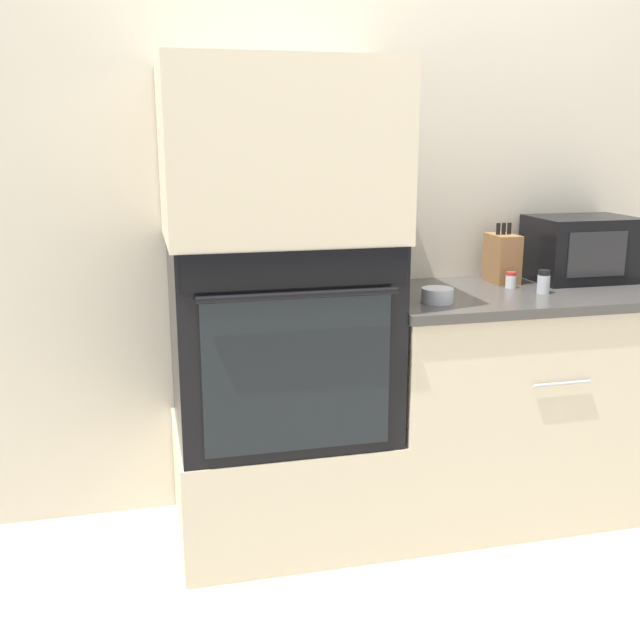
{
  "coord_description": "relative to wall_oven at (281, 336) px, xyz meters",
  "views": [
    {
      "loc": [
        -0.86,
        -2.23,
        1.47
      ],
      "look_at": [
        -0.26,
        0.21,
        0.84
      ],
      "focal_mm": 42.0,
      "sensor_mm": 36.0,
      "label": 1
    }
  ],
  "objects": [
    {
      "name": "wall_oven",
      "position": [
        0.0,
        0.0,
        0.0
      ],
      "size": [
        0.75,
        0.64,
        0.7
      ],
      "color": "black",
      "rests_on": "oven_cabinet_base"
    },
    {
      "name": "oven_cabinet_base",
      "position": [
        -0.0,
        0.0,
        -0.56
      ],
      "size": [
        0.77,
        0.6,
        0.42
      ],
      "color": "beige",
      "rests_on": "ground_plane"
    },
    {
      "name": "oven_cabinet_upper",
      "position": [
        0.0,
        0.0,
        0.64
      ],
      "size": [
        0.77,
        0.6,
        0.58
      ],
      "color": "beige",
      "rests_on": "wall_oven"
    },
    {
      "name": "wall_back",
      "position": [
        0.39,
        0.33,
        0.48
      ],
      "size": [
        8.0,
        0.05,
        2.5
      ],
      "color": "beige",
      "rests_on": "ground_plane"
    },
    {
      "name": "counter_unit",
      "position": [
        0.94,
        0.0,
        -0.32
      ],
      "size": [
        1.14,
        0.63,
        0.89
      ],
      "color": "beige",
      "rests_on": "ground_plane"
    },
    {
      "name": "knife_block",
      "position": [
        0.93,
        0.16,
        0.22
      ],
      "size": [
        0.1,
        0.16,
        0.24
      ],
      "color": "olive",
      "rests_on": "counter_unit"
    },
    {
      "name": "ground_plane",
      "position": [
        0.39,
        -0.3,
        -0.77
      ],
      "size": [
        12.0,
        12.0,
        0.0
      ],
      "primitive_type": "plane",
      "color": "beige"
    },
    {
      "name": "microwave",
      "position": [
        1.26,
        0.13,
        0.25
      ],
      "size": [
        0.4,
        0.3,
        0.26
      ],
      "color": "black",
      "rests_on": "counter_unit"
    },
    {
      "name": "condiment_jar_mid",
      "position": [
        0.91,
        0.04,
        0.15
      ],
      "size": [
        0.04,
        0.04,
        0.06
      ],
      "color": "silver",
      "rests_on": "counter_unit"
    },
    {
      "name": "bowl",
      "position": [
        0.53,
        -0.13,
        0.15
      ],
      "size": [
        0.11,
        0.11,
        0.05
      ],
      "color": "silver",
      "rests_on": "counter_unit"
    },
    {
      "name": "condiment_jar_near",
      "position": [
        0.98,
        -0.08,
        0.16
      ],
      "size": [
        0.05,
        0.05,
        0.09
      ],
      "color": "silver",
      "rests_on": "counter_unit"
    }
  ]
}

